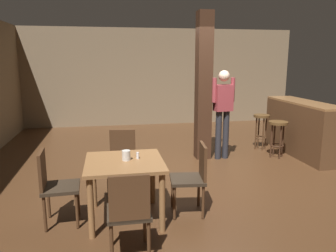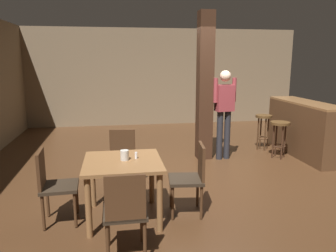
% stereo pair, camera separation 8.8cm
% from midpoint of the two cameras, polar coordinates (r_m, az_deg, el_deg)
% --- Properties ---
extents(ground_plane, '(10.80, 10.80, 0.00)m').
position_cam_midpoint_polar(ground_plane, '(5.73, 5.97, -8.12)').
color(ground_plane, '#422816').
extents(wall_back, '(8.00, 0.10, 2.80)m').
position_cam_midpoint_polar(wall_back, '(9.81, -1.34, 8.50)').
color(wall_back, '#756047').
rests_on(wall_back, ground_plane).
extents(pillar, '(0.28, 0.28, 2.80)m').
position_cam_midpoint_polar(pillar, '(6.33, 5.82, 6.76)').
color(pillar, '#382114').
rests_on(pillar, ground_plane).
extents(dining_table, '(0.92, 0.92, 0.74)m').
position_cam_midpoint_polar(dining_table, '(3.99, -8.19, -7.74)').
color(dining_table, brown).
rests_on(dining_table, ground_plane).
extents(chair_south, '(0.42, 0.42, 0.89)m').
position_cam_midpoint_polar(chair_south, '(3.25, -7.60, -14.37)').
color(chair_south, '#2D2319').
rests_on(chair_south, ground_plane).
extents(chair_north, '(0.48, 0.48, 0.89)m').
position_cam_midpoint_polar(chair_north, '(4.88, -8.52, -5.46)').
color(chair_north, '#2D2319').
rests_on(chair_north, ground_plane).
extents(chair_east, '(0.47, 0.47, 0.89)m').
position_cam_midpoint_polar(chair_east, '(4.13, 3.85, -8.51)').
color(chair_east, '#2D2319').
rests_on(chair_east, ground_plane).
extents(chair_west, '(0.44, 0.44, 0.89)m').
position_cam_midpoint_polar(chair_west, '(4.10, -19.84, -9.39)').
color(chair_west, '#2D2319').
rests_on(chair_west, ground_plane).
extents(napkin_cup, '(0.10, 0.10, 0.12)m').
position_cam_midpoint_polar(napkin_cup, '(3.95, -7.92, -5.09)').
color(napkin_cup, beige).
rests_on(napkin_cup, dining_table).
extents(salt_shaker, '(0.03, 0.03, 0.08)m').
position_cam_midpoint_polar(salt_shaker, '(4.00, -5.93, -5.14)').
color(salt_shaker, silver).
rests_on(salt_shaker, dining_table).
extents(standing_person, '(0.47, 0.25, 1.72)m').
position_cam_midpoint_polar(standing_person, '(6.37, 9.17, 3.09)').
color(standing_person, maroon).
rests_on(standing_person, ground_plane).
extents(bar_counter, '(0.56, 2.05, 1.09)m').
position_cam_midpoint_polar(bar_counter, '(7.14, 21.44, -0.30)').
color(bar_counter, brown).
rests_on(bar_counter, ground_plane).
extents(bar_stool_near, '(0.38, 0.38, 0.73)m').
position_cam_midpoint_polar(bar_stool_near, '(6.78, 18.23, -0.67)').
color(bar_stool_near, '#4C3319').
rests_on(bar_stool_near, ground_plane).
extents(bar_stool_mid, '(0.34, 0.34, 0.76)m').
position_cam_midpoint_polar(bar_stool_mid, '(7.30, 15.61, 0.41)').
color(bar_stool_mid, '#4C3319').
rests_on(bar_stool_mid, ground_plane).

